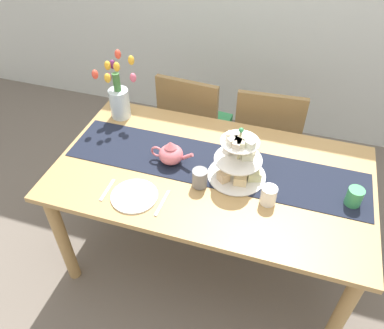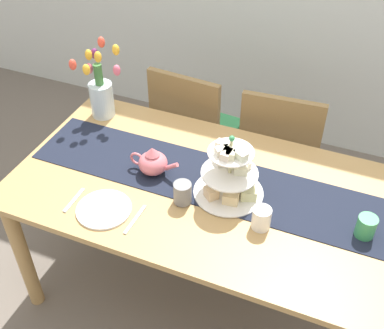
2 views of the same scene
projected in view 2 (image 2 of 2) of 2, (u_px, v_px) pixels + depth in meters
The scene contains 14 objects.
ground_plane at pixel (199, 288), 2.62m from camera, with size 8.00×8.00×0.00m, color #6B6056.
dining_table at pixel (200, 202), 2.21m from camera, with size 1.64×0.92×0.75m.
chair_left at pixel (193, 129), 2.87m from camera, with size 0.45×0.45×0.91m.
chair_right at pixel (280, 150), 2.72m from camera, with size 0.45×0.45×0.91m.
table_runner at pixel (204, 178), 2.17m from camera, with size 1.60×0.34×0.00m, color black.
tiered_cake_stand at pixel (230, 176), 2.04m from camera, with size 0.30×0.30×0.30m.
teapot at pixel (153, 162), 2.17m from camera, with size 0.24×0.13×0.14m.
tulip_vase at pixel (101, 91), 2.46m from camera, with size 0.23×0.20×0.40m.
dinner_plate_left at pixel (104, 209), 2.02m from camera, with size 0.23×0.23×0.01m, color white.
fork_left at pixel (74, 200), 2.06m from camera, with size 0.02×0.15×0.01m, color silver.
knife_left at pixel (135, 219), 1.98m from camera, with size 0.01×0.17×0.01m, color silver.
mug_grey at pixel (182, 193), 2.03m from camera, with size 0.08×0.08×0.10m, color slate.
mug_white_text at pixel (261, 218), 1.92m from camera, with size 0.08×0.08×0.10m, color white.
mug_orange at pixel (366, 227), 1.89m from camera, with size 0.08×0.08×0.10m, color #389356.
Camera 2 is at (0.57, -1.46, 2.20)m, focal length 45.81 mm.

